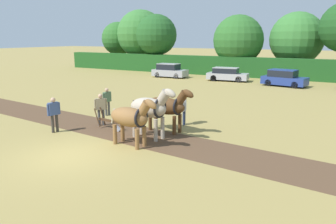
# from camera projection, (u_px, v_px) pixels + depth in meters

# --- Properties ---
(ground_plane) EXTENTS (240.00, 240.00, 0.00)m
(ground_plane) POSITION_uv_depth(u_px,v_px,m) (69.00, 156.00, 13.11)
(ground_plane) COLOR #998447
(plowed_furrow_strip) EXTENTS (35.11, 6.26, 0.01)m
(plowed_furrow_strip) POSITION_uv_depth(u_px,v_px,m) (75.00, 122.00, 18.42)
(plowed_furrow_strip) COLOR brown
(plowed_furrow_strip) RESTS_ON ground
(hedgerow) EXTENTS (56.83, 1.21, 2.33)m
(hedgerow) POSITION_uv_depth(u_px,v_px,m) (258.00, 68.00, 38.06)
(hedgerow) COLOR #1E511E
(hedgerow) RESTS_ON ground
(tree_far_left) EXTENTS (5.17, 5.17, 6.98)m
(tree_far_left) POSITION_uv_depth(u_px,v_px,m) (118.00, 39.00, 51.82)
(tree_far_left) COLOR #4C3823
(tree_far_left) RESTS_ON ground
(tree_left) EXTENTS (7.12, 7.12, 8.63)m
(tree_left) POSITION_uv_depth(u_px,v_px,m) (141.00, 34.00, 48.85)
(tree_left) COLOR #4C3823
(tree_left) RESTS_ON ground
(tree_center_left) EXTENTS (5.62, 5.62, 7.73)m
(tree_center_left) POSITION_uv_depth(u_px,v_px,m) (156.00, 35.00, 45.06)
(tree_center_left) COLOR brown
(tree_center_left) RESTS_ON ground
(tree_center) EXTENTS (6.15, 6.15, 7.34)m
(tree_center) POSITION_uv_depth(u_px,v_px,m) (238.00, 40.00, 40.33)
(tree_center) COLOR #423323
(tree_center) RESTS_ON ground
(tree_center_right) EXTENTS (6.31, 6.31, 7.59)m
(tree_center_right) POSITION_uv_depth(u_px,v_px,m) (297.00, 39.00, 38.99)
(tree_center_right) COLOR #423323
(tree_center_right) RESTS_ON ground
(draft_horse_lead_left) EXTENTS (2.63, 1.08, 2.26)m
(draft_horse_lead_left) POSITION_uv_depth(u_px,v_px,m) (131.00, 117.00, 14.07)
(draft_horse_lead_left) COLOR brown
(draft_horse_lead_left) RESTS_ON ground
(draft_horse_lead_right) EXTENTS (2.66, 1.16, 2.53)m
(draft_horse_lead_right) POSITION_uv_depth(u_px,v_px,m) (150.00, 108.00, 15.10)
(draft_horse_lead_right) COLOR #B2A38E
(draft_horse_lead_right) RESTS_ON ground
(draft_horse_trail_left) EXTENTS (2.93, 1.12, 2.33)m
(draft_horse_trail_left) POSITION_uv_depth(u_px,v_px,m) (167.00, 106.00, 16.19)
(draft_horse_trail_left) COLOR #513319
(draft_horse_trail_left) RESTS_ON ground
(plow) EXTENTS (1.68, 0.50, 1.13)m
(plow) POSITION_uv_depth(u_px,v_px,m) (111.00, 123.00, 16.79)
(plow) COLOR #4C331E
(plow) RESTS_ON ground
(farmer_at_plow) EXTENTS (0.49, 0.53, 1.72)m
(farmer_at_plow) POSITION_uv_depth(u_px,v_px,m) (101.00, 107.00, 17.42)
(farmer_at_plow) COLOR #4C4C4C
(farmer_at_plow) RESTS_ON ground
(farmer_beside_team) EXTENTS (0.41, 0.61, 1.65)m
(farmer_beside_team) POSITION_uv_depth(u_px,v_px,m) (184.00, 107.00, 17.56)
(farmer_beside_team) COLOR #28334C
(farmer_beside_team) RESTS_ON ground
(farmer_onlooker_left) EXTENTS (0.31, 0.68, 1.76)m
(farmer_onlooker_left) POSITION_uv_depth(u_px,v_px,m) (54.00, 112.00, 16.16)
(farmer_onlooker_left) COLOR #38332D
(farmer_onlooker_left) RESTS_ON ground
(farmer_onlooker_right) EXTENTS (0.27, 0.66, 1.67)m
(farmer_onlooker_right) POSITION_uv_depth(u_px,v_px,m) (107.00, 100.00, 19.68)
(farmer_onlooker_right) COLOR #4C4C4C
(farmer_onlooker_right) RESTS_ON ground
(parked_car_far_left) EXTENTS (4.05, 1.95, 1.61)m
(parked_car_far_left) POSITION_uv_depth(u_px,v_px,m) (170.00, 71.00, 38.44)
(parked_car_far_left) COLOR #9E9EA8
(parked_car_far_left) RESTS_ON ground
(parked_car_left) EXTENTS (4.50, 2.20, 1.44)m
(parked_car_left) POSITION_uv_depth(u_px,v_px,m) (227.00, 74.00, 35.29)
(parked_car_left) COLOR #A8A8B2
(parked_car_left) RESTS_ON ground
(parked_car_center_left) EXTENTS (4.35, 2.51, 1.59)m
(parked_car_center_left) POSITION_uv_depth(u_px,v_px,m) (284.00, 78.00, 31.55)
(parked_car_center_left) COLOR navy
(parked_car_center_left) RESTS_ON ground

